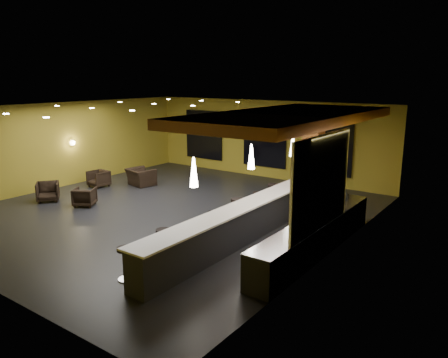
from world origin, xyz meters
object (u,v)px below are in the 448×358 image
Objects in this scene: staff_b at (318,194)px; bar_stool_5 at (258,201)px; bar_stool_4 at (237,208)px; armchair_a at (48,192)px; column at (313,157)px; bar_stool_3 at (213,221)px; armchair_b at (85,197)px; bar_stool_1 at (164,240)px; pendant_1 at (251,157)px; bar_stool_0 at (126,259)px; bar_stool_2 at (194,233)px; bar_counter at (241,225)px; bar_stool_6 at (273,193)px; prep_counter at (315,237)px; armchair_c at (99,179)px; staff_c at (337,199)px; pendant_0 at (194,172)px; staff_a at (299,197)px; pendant_2 at (293,146)px; armchair_d at (141,177)px.

staff_b is 2.03× the size of bar_stool_5.
armchair_a is at bearing -165.68° from bar_stool_4.
bar_stool_3 is (-0.89, -4.68, -1.28)m from column.
armchair_b is 0.90× the size of bar_stool_1.
column is 5.00× the size of pendant_1.
bar_stool_0 reaches higher than bar_stool_2.
bar_stool_6 is (-0.91, 3.43, 0.04)m from bar_counter.
prep_counter is at bearing 11.36° from bar_stool_3.
armchair_c is 9.21m from bar_stool_0.
armchair_a is 7.47m from bar_stool_2.
bar_stool_3 is (-1.73, -3.36, -0.33)m from staff_b.
staff_c reaches higher than staff_b.
bar_stool_0 is at bearing -79.59° from staff_b.
column is 4.77× the size of bar_stool_3.
pendant_0 is (0.00, -6.60, 0.60)m from column.
column reaches higher than bar_stool_6.
bar_stool_2 is (-0.67, 0.77, -1.86)m from pendant_0.
bar_counter is 8.55m from armchair_c.
armchair_b is (-7.05, -2.75, -0.52)m from staff_a.
bar_stool_2 is (0.14, 2.24, -0.01)m from bar_stool_0.
pendant_1 reaches higher than bar_stool_1.
pendant_2 is at bearing 90.00° from pendant_1.
column is at bearing 75.81° from bar_stool_4.
prep_counter is 2.54m from staff_c.
bar_stool_4 is (-0.88, -3.47, -1.21)m from column.
pendant_0 is at bearing -109.84° from staff_c.
bar_stool_1 is at bearing 93.80° from bar_stool_0.
bar_stool_1 is at bearing 128.86° from armchair_b.
prep_counter is 3.61× the size of staff_c.
bar_stool_2 is 0.96× the size of bar_stool_5.
prep_counter is 4.86m from bar_stool_0.
pendant_2 reaches higher than bar_counter.
staff_a is 1.53× the size of armchair_d.
armchair_c is at bearing 172.83° from prep_counter.
armchair_b is 6.50m from bar_stool_0.
bar_counter is 8.15m from armchair_a.
bar_stool_4 is (7.48, -0.67, 0.20)m from armchair_c.
bar_counter is 10.56× the size of bar_stool_2.
bar_stool_1 is 5.56m from bar_stool_6.
prep_counter is 3.55× the size of staff_a.
staff_c is (1.60, -0.02, -1.52)m from pendant_2.
armchair_a is 1.09× the size of armchair_b.
staff_a is 1.97m from bar_stool_4.
armchair_c is 8.27m from bar_stool_2.
column is (0.00, 4.60, 1.25)m from bar_counter.
armchair_d is (-7.10, 0.02, -1.99)m from pendant_2.
prep_counter is at bearing -51.34° from pendant_2.
pendant_2 is (0.00, 2.50, 0.00)m from pendant_1.
bar_stool_3 is (-0.89, -0.08, -0.03)m from bar_counter.
armchair_b is 0.95× the size of armchair_c.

